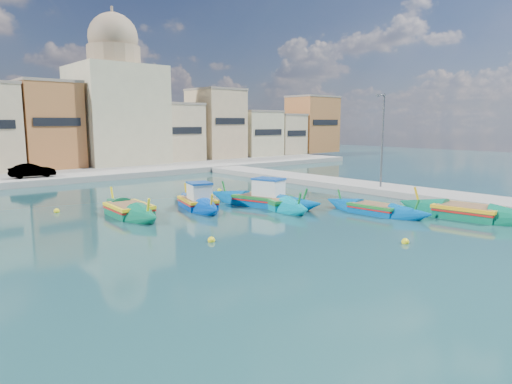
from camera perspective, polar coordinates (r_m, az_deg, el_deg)
name	(u,v)px	position (r m, az deg, el deg)	size (l,w,h in m)	color
ground	(274,243)	(21.99, 2.26, -6.45)	(160.00, 160.00, 0.00)	#122D38
east_quay	(454,198)	(36.39, 23.55, -0.71)	(4.00, 70.00, 0.50)	gray
north_quay	(58,177)	(50.00, -23.52, 1.73)	(80.00, 8.00, 0.60)	gray
north_townhouses	(93,129)	(58.84, -19.69, 7.48)	(83.20, 7.87, 10.19)	#C5AF88
church_block	(116,101)	(60.75, -17.10, 10.85)	(10.00, 10.00, 19.10)	#C5BC93
quay_street_lamp	(382,140)	(38.51, 15.48, 6.30)	(1.18, 0.16, 8.00)	#595B60
luzzu_turquoise_cabin	(263,200)	(31.79, 0.83, -1.04)	(4.50, 9.58, 3.01)	#00559E
luzzu_blue_cabin	(198,203)	(31.08, -7.28, -1.39)	(3.84, 7.99, 2.75)	#003CA6
luzzu_cyan_mid	(278,203)	(31.23, 2.81, -1.41)	(4.50, 8.72, 2.52)	#008FA4
luzzu_green	(129,211)	(29.41, -15.56, -2.34)	(2.51, 8.21, 2.55)	#0A6D4A
luzzu_blue_south	(375,210)	(29.96, 14.67, -2.18)	(2.28, 7.82, 2.23)	#0056A4
luzzu_cyan_south	(467,213)	(30.36, 24.87, -2.45)	(3.34, 9.12, 2.77)	#0A704E
mooring_buoys	(248,213)	(28.90, -1.07, -2.60)	(20.50, 19.70, 0.36)	yellow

